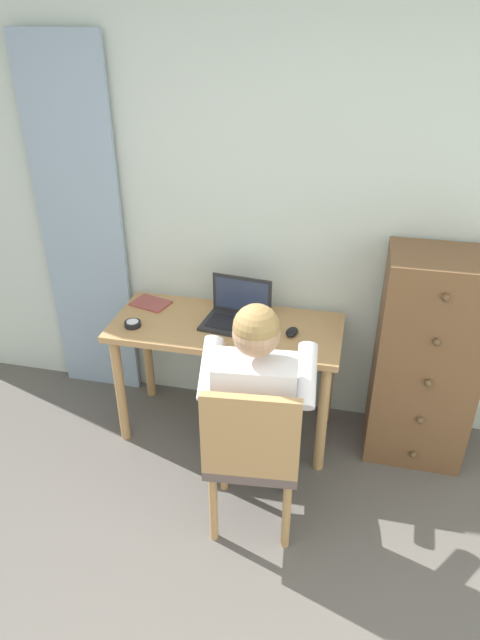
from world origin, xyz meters
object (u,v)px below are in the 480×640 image
Objects in this scene: dresser at (425,360)px; chair at (252,451)px; laptop at (237,314)px; desk at (226,343)px; person_seated at (257,394)px; notebook_pad at (151,303)px; computer_mouse at (292,332)px; desk_clock at (133,324)px.

dresser is 1.36× the size of chair.
laptop reaches higher than chair.
person_seated reaches higher than desk.
desk is 5.99× the size of notebook_pad.
person_seated is at bearing 94.89° from chair.
computer_mouse is (-0.71, -0.10, 0.14)m from dresser.
desk_clock is (-0.86, -0.10, -0.00)m from computer_mouse.
computer_mouse is (0.31, -0.07, -0.04)m from laptop.
computer_mouse is 1.11× the size of desk_clock.
computer_mouse reaches higher than desk.
chair is 2.40× the size of laptop.
desk is 0.75m from chair.
laptop is at bearing 178.73° from computer_mouse.
desk is 3.43× the size of laptop.
notebook_pad is at bearing 179.99° from computer_mouse.
desk is 0.52m from desk_clock.
desk is at bearing 112.83° from chair.
desk is 1.43× the size of chair.
computer_mouse reaches higher than notebook_pad.
dresser is 0.73m from computer_mouse.
notebook_pad is (-0.54, 0.09, -0.05)m from laptop.
dresser reaches higher than chair.
laptop reaches higher than notebook_pad.
chair is at bearing -135.51° from dresser.
notebook_pad is (-0.78, 0.83, 0.23)m from chair.
desk_clock is 0.43× the size of notebook_pad.
desk is at bearing -175.64° from dresser.
laptop reaches higher than desk.
computer_mouse is at bearing -3.16° from desk.
notebook_pad reaches higher than desk.
chair is 0.26m from person_seated.
notebook_pad is (-1.56, 0.06, 0.13)m from dresser.
chair is at bearing -67.17° from desk.
person_seated reaches higher than computer_mouse.
laptop is at bearing 17.37° from desk_clock.
laptop is 4.08× the size of desk_clock.
person_seated is (-0.02, 0.18, 0.18)m from chair.
person_seated is 13.33× the size of desk_clock.
notebook_pad is (-0.85, 0.16, -0.01)m from computer_mouse.
desk_clock is at bearing -172.49° from dresser.
dresser reaches higher than laptop.
notebook_pad is at bearing 177.94° from dresser.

